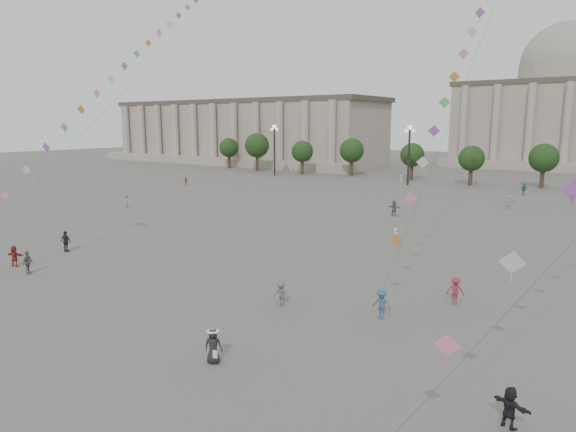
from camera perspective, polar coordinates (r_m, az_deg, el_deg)
The scene contains 22 objects.
ground at distance 29.13m, azimuth -14.51°, elevation -12.23°, with size 360.00×360.00×0.00m, color #565451.
hall_west at distance 146.65m, azimuth -5.27°, elevation 9.27°, with size 84.00×26.22×17.20m.
hall_central at distance 147.72m, azimuth 28.01°, elevation 10.39°, with size 48.30×34.30×35.50m.
tree_row at distance 97.41m, azimuth 23.33°, elevation 6.18°, with size 137.12×5.12×8.00m.
lamp_post_far_west at distance 109.21m, azimuth -1.52°, elevation 8.40°, with size 2.00×0.90×10.65m.
lamp_post_mid_west at distance 94.18m, azimuth 13.32°, elevation 7.82°, with size 2.00×0.90×10.65m.
person_crowd_0 at distance 87.09m, azimuth 24.71°, elevation 2.72°, with size 1.07×0.45×1.83m, color #335674.
person_crowd_1 at distance 70.94m, azimuth -17.42°, elevation 1.62°, with size 0.84×0.65×1.73m, color beige.
person_crowd_2 at distance 92.11m, azimuth -11.28°, elevation 3.76°, with size 1.03×0.59×1.60m, color maroon.
person_crowd_3 at distance 21.51m, azimuth 23.42°, elevation -18.93°, with size 1.48×0.47×1.59m, color black.
person_crowd_4 at distance 71.99m, azimuth 23.31°, elevation 1.41°, with size 1.69×0.54×1.82m, color silver.
person_crowd_6 at distance 31.42m, azimuth -0.78°, elevation -8.64°, with size 1.04×0.60×1.61m, color #57575B.
person_crowd_8 at distance 33.43m, azimuth 18.10°, elevation -7.89°, with size 1.10×0.63×1.71m, color maroon.
person_crowd_10 at distance 92.95m, azimuth 12.48°, elevation 3.87°, with size 0.70×0.46×1.92m, color beige.
person_crowd_12 at distance 62.69m, azimuth 11.72°, elevation 0.87°, with size 1.76×0.56×1.90m, color slate.
person_crowd_13 at distance 47.54m, azimuth 11.89°, elevation -2.29°, with size 0.59×0.39×1.63m, color white.
tourist_2 at distance 45.23m, azimuth -28.12°, elevation -3.94°, with size 1.52×0.48×1.64m, color maroon.
tourist_3 at distance 42.52m, azimuth -26.97°, elevation -4.61°, with size 1.03×0.43×1.76m, color slate.
tourist_4 at distance 48.35m, azimuth -23.45°, elevation -2.60°, with size 1.07×0.45×1.83m, color #222227.
kite_flyer_1 at distance 30.03m, azimuth 10.34°, elevation -9.60°, with size 1.12×0.64×1.73m, color #335174.
hat_person at distance 24.70m, azimuth -8.30°, elevation -14.01°, with size 0.97×0.86×1.69m.
kite_train_west at distance 65.59m, azimuth -12.07°, elevation 20.40°, with size 19.05×55.93×71.92m.
Camera 1 is at (20.96, -16.97, 11.01)m, focal length 32.00 mm.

